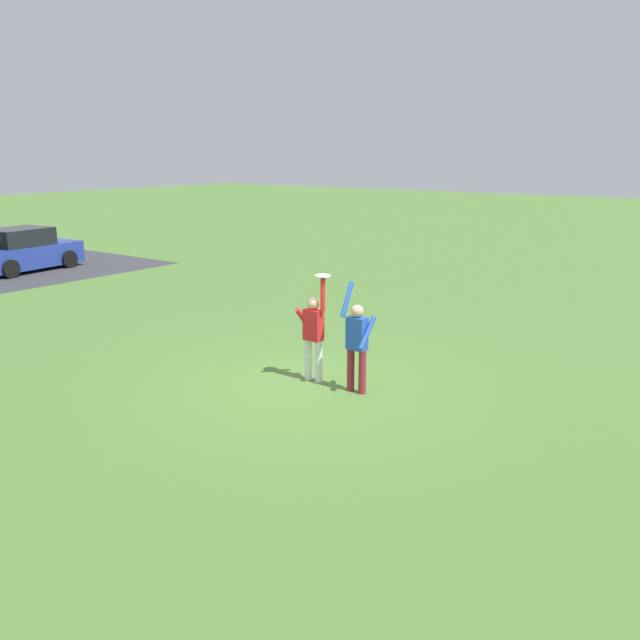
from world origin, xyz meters
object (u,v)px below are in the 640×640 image
at_px(person_defender, 357,341).
at_px(frisbee_disc, 323,276).
at_px(parked_car_blue, 22,251).
at_px(person_catcher, 313,332).

xyz_separation_m(person_defender, frisbee_disc, (0.03, 0.78, 1.11)).
bearing_deg(parked_car_blue, person_defender, -108.62).
height_order(frisbee_disc, parked_car_blue, frisbee_disc).
bearing_deg(frisbee_disc, person_catcher, 88.06).
bearing_deg(person_defender, person_catcher, 0.00).
relative_size(person_defender, parked_car_blue, 0.48).
relative_size(person_defender, frisbee_disc, 7.21).
bearing_deg(person_catcher, parked_car_blue, 169.36).
relative_size(person_catcher, frisbee_disc, 7.36).
relative_size(person_catcher, parked_car_blue, 0.49).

